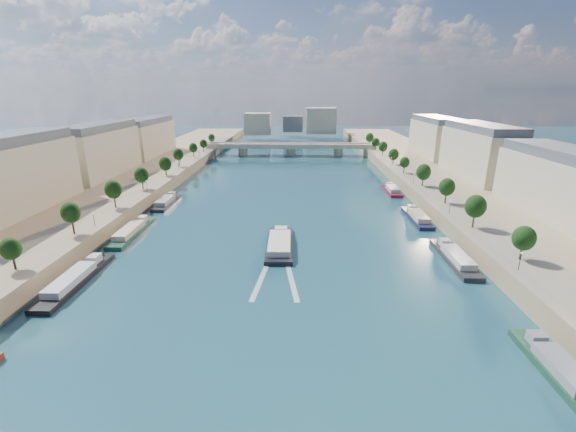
{
  "coord_description": "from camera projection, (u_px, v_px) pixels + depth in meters",
  "views": [
    {
      "loc": [
        4.93,
        -31.19,
        41.98
      ],
      "look_at": [
        2.01,
        81.29,
        5.0
      ],
      "focal_mm": 24.0,
      "sensor_mm": 36.0,
      "label": 1
    }
  ],
  "objects": [
    {
      "name": "pave_right",
      "position": [
        446.0,
        201.0,
        134.83
      ],
      "size": [
        14.0,
        520.0,
        0.1
      ],
      "primitive_type": "cube",
      "color": "gray",
      "rests_on": "quay_right"
    },
    {
      "name": "lamps_left",
      "position": [
        124.0,
        198.0,
        127.19
      ],
      "size": [
        0.36,
        200.36,
        4.28
      ],
      "color": "black",
      "rests_on": "ground"
    },
    {
      "name": "ground",
      "position": [
        284.0,
        213.0,
        137.82
      ],
      "size": [
        700.0,
        700.0,
        0.0
      ],
      "primitive_type": "plane",
      "color": "#0E303E",
      "rests_on": "ground"
    },
    {
      "name": "lamps_right",
      "position": [
        429.0,
        189.0,
        138.84
      ],
      "size": [
        0.36,
        200.36,
        4.28
      ],
      "color": "black",
      "rests_on": "ground"
    },
    {
      "name": "moored_barges_left",
      "position": [
        69.0,
        286.0,
        84.83
      ],
      "size": [
        5.0,
        158.48,
        3.6
      ],
      "color": "black",
      "rests_on": "ground"
    },
    {
      "name": "buildings_right",
      "position": [
        515.0,
        162.0,
        141.98
      ],
      "size": [
        16.0,
        226.0,
        23.2
      ],
      "color": "beige",
      "rests_on": "ground"
    },
    {
      "name": "trees_right",
      "position": [
        433.0,
        179.0,
        142.68
      ],
      "size": [
        4.8,
        268.8,
        8.26
      ],
      "color": "#382B1E",
      "rests_on": "ground"
    },
    {
      "name": "trees_left",
      "position": [
        131.0,
        182.0,
        137.8
      ],
      "size": [
        4.8,
        268.8,
        8.26
      ],
      "color": "#382B1E",
      "rests_on": "ground"
    },
    {
      "name": "bridge",
      "position": [
        291.0,
        148.0,
        256.81
      ],
      "size": [
        112.0,
        12.0,
        8.15
      ],
      "color": "#C1B79E",
      "rests_on": "ground"
    },
    {
      "name": "tour_barge",
      "position": [
        280.0,
        244.0,
        107.62
      ],
      "size": [
        7.67,
        25.53,
        3.62
      ],
      "rotation": [
        0.0,
        0.0,
        0.02
      ],
      "color": "black",
      "rests_on": "ground"
    },
    {
      "name": "pave_left",
      "position": [
        125.0,
        198.0,
        137.65
      ],
      "size": [
        14.0,
        520.0,
        0.1
      ],
      "primitive_type": "cube",
      "color": "gray",
      "rests_on": "quay_left"
    },
    {
      "name": "skyline",
      "position": [
        296.0,
        122.0,
        341.64
      ],
      "size": [
        79.0,
        42.0,
        22.0
      ],
      "color": "beige",
      "rests_on": "ground"
    },
    {
      "name": "buildings_left",
      "position": [
        62.0,
        160.0,
        146.18
      ],
      "size": [
        16.0,
        226.0,
        23.2
      ],
      "color": "beige",
      "rests_on": "ground"
    },
    {
      "name": "wake",
      "position": [
        277.0,
        274.0,
        92.08
      ],
      "size": [
        10.76,
        25.98,
        0.04
      ],
      "color": "silver",
      "rests_on": "ground"
    },
    {
      "name": "quay_left",
      "position": [
        85.0,
        205.0,
        138.82
      ],
      "size": [
        44.0,
        520.0,
        5.0
      ],
      "primitive_type": "cube",
      "color": "#9E8460",
      "rests_on": "ground"
    },
    {
      "name": "moored_barges_right",
      "position": [
        462.0,
        266.0,
        94.59
      ],
      "size": [
        5.0,
        161.15,
        3.6
      ],
      "color": "black",
      "rests_on": "ground"
    },
    {
      "name": "quay_right",
      "position": [
        488.0,
        208.0,
        135.26
      ],
      "size": [
        44.0,
        520.0,
        5.0
      ],
      "primitive_type": "cube",
      "color": "#9E8460",
      "rests_on": "ground"
    }
  ]
}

